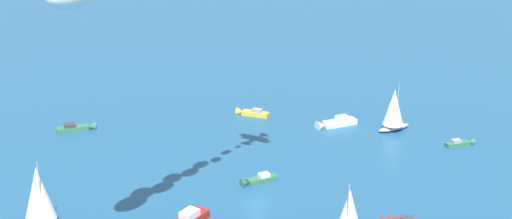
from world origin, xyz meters
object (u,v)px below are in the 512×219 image
object	(u,v)px
sailboat_near_centre	(394,109)
motorboat_outer_ring_e	(251,113)
motorboat_outer_ring_c	(78,128)
motorboat_outer_ring_a	(461,143)
motorboat_trailing	(257,180)
motorboat_outer_ring_b	(334,123)
sailboat_far_port	(39,197)

from	to	relation	value
sailboat_near_centre	motorboat_outer_ring_e	bearing A→B (deg)	148.74
motorboat_outer_ring_c	motorboat_outer_ring_a	bearing A→B (deg)	-20.12
sailboat_near_centre	motorboat_trailing	size ratio (longest dim) A/B	1.45
sailboat_near_centre	motorboat_outer_ring_b	bearing A→B (deg)	154.68
motorboat_outer_ring_e	motorboat_trailing	bearing A→B (deg)	-102.08
motorboat_outer_ring_b	motorboat_outer_ring_e	bearing A→B (deg)	144.95
motorboat_outer_ring_a	motorboat_outer_ring_e	world-z (taller)	motorboat_outer_ring_e
sailboat_far_port	motorboat_outer_ring_b	bearing A→B (deg)	26.57
motorboat_outer_ring_e	motorboat_outer_ring_a	bearing A→B (deg)	-36.55
motorboat_outer_ring_b	motorboat_outer_ring_e	distance (m)	19.38
motorboat_outer_ring_a	motorboat_outer_ring_b	bearing A→B (deg)	142.36
sailboat_near_centre	motorboat_outer_ring_c	size ratio (longest dim) A/B	1.25
motorboat_outer_ring_c	motorboat_outer_ring_b	bearing A→B (deg)	-11.70
motorboat_trailing	motorboat_outer_ring_e	distance (m)	34.83
sailboat_near_centre	motorboat_trailing	distance (m)	38.84
motorboat_outer_ring_e	motorboat_outer_ring_b	bearing A→B (deg)	-35.05
motorboat_outer_ring_a	motorboat_outer_ring_c	xyz separation A→B (m)	(-75.06, 27.50, 0.15)
motorboat_trailing	motorboat_outer_ring_c	size ratio (longest dim) A/B	0.86
motorboat_outer_ring_a	motorboat_outer_ring_b	xyz separation A→B (m)	(-21.19, 16.34, 0.24)
sailboat_near_centre	motorboat_outer_ring_a	size ratio (longest dim) A/B	1.63
sailboat_far_port	motorboat_outer_ring_e	distance (m)	60.75
sailboat_near_centre	motorboat_outer_ring_a	xyz separation A→B (m)	(9.98, -11.04, -4.24)
sailboat_near_centre	motorboat_trailing	xyz separation A→B (m)	(-34.36, -17.63, -4.19)
motorboat_outer_ring_a	motorboat_outer_ring_b	size ratio (longest dim) A/B	0.66
sailboat_far_port	motorboat_trailing	bearing A→B (deg)	10.97
motorboat_trailing	motorboat_outer_ring_b	distance (m)	32.59
motorboat_outer_ring_b	motorboat_outer_ring_c	xyz separation A→B (m)	(-53.88, 11.16, -0.09)
sailboat_far_port	motorboat_outer_ring_a	size ratio (longest dim) A/B	1.83
sailboat_near_centre	sailboat_far_port	world-z (taller)	sailboat_far_port
sailboat_far_port	motorboat_outer_ring_c	bearing A→B (deg)	81.26
motorboat_outer_ring_c	motorboat_trailing	bearing A→B (deg)	-47.97
sailboat_near_centre	motorboat_outer_ring_c	bearing A→B (deg)	165.81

